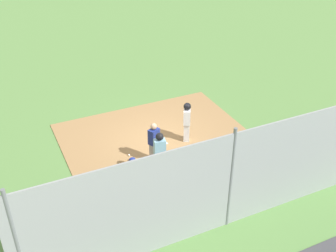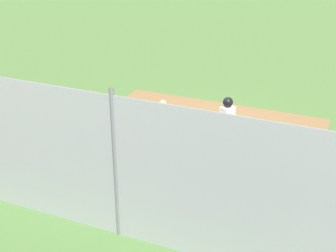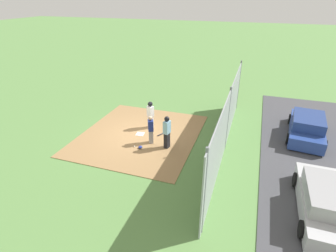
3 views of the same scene
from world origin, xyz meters
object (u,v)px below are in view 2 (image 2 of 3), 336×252
at_px(catcher_mask, 144,139).
at_px(baseball, 149,135).
at_px(runner, 227,121).
at_px(umpire, 141,133).
at_px(baseball_bat, 195,160).
at_px(home_plate, 196,140).
at_px(catcher, 163,125).

bearing_deg(catcher_mask, baseball, 89.78).
relative_size(runner, catcher_mask, 6.83).
relative_size(umpire, runner, 1.08).
height_order(umpire, baseball_bat, umpire).
height_order(baseball_bat, catcher_mask, catcher_mask).
distance_m(umpire, runner, 2.51).
distance_m(home_plate, baseball, 1.44).
xyz_separation_m(umpire, catcher_mask, (-0.53, 1.28, -0.87)).
relative_size(home_plate, catcher_mask, 1.83).
bearing_deg(home_plate, catcher, -124.99).
bearing_deg(catcher, home_plate, -62.68).
bearing_deg(catcher, baseball, 21.41).
bearing_deg(baseball, runner, 1.11).
xyz_separation_m(umpire, baseball_bat, (1.30, 0.71, -0.90)).
relative_size(catcher_mask, baseball, 3.24).
height_order(catcher, catcher_mask, catcher).
xyz_separation_m(home_plate, umpire, (-0.88, -1.92, 0.92)).
relative_size(home_plate, baseball, 5.95).
bearing_deg(umpire, runner, -37.18).
xyz_separation_m(catcher, umpire, (-0.21, -0.97, 0.13)).
bearing_deg(baseball_bat, catcher, 12.81).
relative_size(catcher, baseball_bat, 1.93).
relative_size(catcher, catcher_mask, 6.46).
relative_size(home_plate, catcher, 0.28).
distance_m(catcher, umpire, 1.00).
distance_m(umpire, baseball, 1.92).
bearing_deg(baseball, catcher, -40.90).
xyz_separation_m(umpire, baseball, (-0.53, 1.62, -0.90)).
height_order(home_plate, umpire, umpire).
bearing_deg(catcher_mask, umpire, -67.35).
bearing_deg(umpire, baseball_bat, -50.18).
relative_size(umpire, baseball, 23.90).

